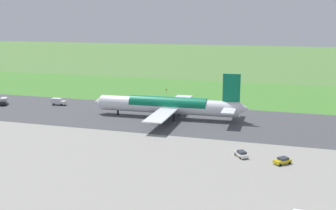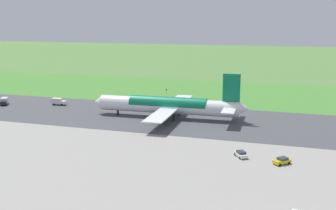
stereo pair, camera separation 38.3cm
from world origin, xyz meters
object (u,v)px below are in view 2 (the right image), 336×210
service_car_followme (282,161)px  traffic_cone_orange (160,93)px  service_truck_baggage (4,101)px  service_car_ops (241,154)px  service_truck_fuel (58,101)px  airliner_main (169,105)px  no_stopping_sign (167,91)px

service_car_followme → traffic_cone_orange: bearing=-54.6°
service_truck_baggage → service_car_ops: size_ratio=1.37×
traffic_cone_orange → service_truck_baggage: bearing=39.5°
service_truck_fuel → traffic_cone_orange: 46.72m
service_truck_fuel → service_truck_baggage: bearing=15.8°
traffic_cone_orange → service_car_followme: bearing=125.4°
airliner_main → service_car_followme: airliner_main is taller
no_stopping_sign → traffic_cone_orange: bearing=-16.9°
airliner_main → service_car_followme: 52.06m
service_truck_baggage → service_car_followme: (-106.46, 36.94, -0.56)m
airliner_main → traffic_cone_orange: 47.04m
service_car_followme → traffic_cone_orange: size_ratio=7.73×
service_car_ops → no_stopping_sign: bearing=-60.5°
no_stopping_sign → traffic_cone_orange: size_ratio=4.24×
airliner_main → no_stopping_sign: size_ratio=23.18×
no_stopping_sign → service_truck_fuel: bearing=46.2°
service_car_followme → service_truck_fuel: (85.87, -42.78, 0.56)m
traffic_cone_orange → service_truck_fuel: bearing=50.0°
service_truck_baggage → service_car_ops: 102.83m
airliner_main → service_truck_baggage: size_ratio=8.79×
no_stopping_sign → service_truck_baggage: bearing=37.0°
service_car_followme → service_truck_baggage: bearing=-19.1°
airliner_main → no_stopping_sign: bearing=-71.4°
service_car_followme → service_truck_fuel: service_truck_fuel is taller
airliner_main → service_truck_baggage: (68.24, -1.77, -2.95)m
service_truck_fuel → traffic_cone_orange: (-29.99, -35.81, -1.13)m
service_truck_baggage → service_truck_fuel: same height
service_car_followme → traffic_cone_orange: (55.87, -78.58, -0.57)m
service_truck_baggage → no_stopping_sign: 67.54m
service_truck_baggage → service_car_ops: (-96.72, 34.91, -0.56)m
service_truck_baggage → service_car_followme: bearing=160.9°
service_truck_baggage → no_stopping_sign: size_ratio=2.64×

